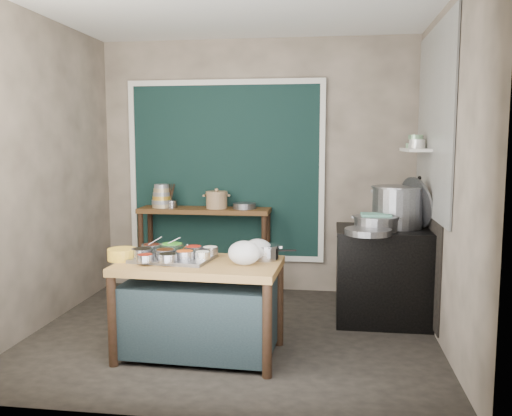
# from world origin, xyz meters

# --- Properties ---
(floor) EXTENTS (3.50, 3.00, 0.02)m
(floor) POSITION_xyz_m (0.00, 0.00, -0.01)
(floor) COLOR #2C2721
(floor) RESTS_ON ground
(back_wall) EXTENTS (3.50, 0.02, 2.80)m
(back_wall) POSITION_xyz_m (0.00, 1.51, 1.40)
(back_wall) COLOR gray
(back_wall) RESTS_ON floor
(left_wall) EXTENTS (0.02, 3.00, 2.80)m
(left_wall) POSITION_xyz_m (-1.76, 0.00, 1.40)
(left_wall) COLOR gray
(left_wall) RESTS_ON floor
(right_wall) EXTENTS (0.02, 3.00, 2.80)m
(right_wall) POSITION_xyz_m (1.76, 0.00, 1.40)
(right_wall) COLOR gray
(right_wall) RESTS_ON floor
(ceiling) EXTENTS (3.50, 3.00, 0.02)m
(ceiling) POSITION_xyz_m (0.00, 0.00, 2.81)
(ceiling) COLOR gray
(ceiling) RESTS_ON back_wall
(curtain_panel) EXTENTS (2.10, 0.02, 1.90)m
(curtain_panel) POSITION_xyz_m (-0.35, 1.47, 1.35)
(curtain_panel) COLOR black
(curtain_panel) RESTS_ON back_wall
(curtain_frame) EXTENTS (2.22, 0.03, 2.02)m
(curtain_frame) POSITION_xyz_m (-0.35, 1.46, 1.35)
(curtain_frame) COLOR beige
(curtain_frame) RESTS_ON back_wall
(tile_panel) EXTENTS (0.02, 1.70, 1.70)m
(tile_panel) POSITION_xyz_m (1.74, 0.55, 1.85)
(tile_panel) COLOR #B2B2AA
(tile_panel) RESTS_ON right_wall
(soot_patch) EXTENTS (0.01, 1.30, 1.30)m
(soot_patch) POSITION_xyz_m (1.74, 0.65, 0.70)
(soot_patch) COLOR black
(soot_patch) RESTS_ON right_wall
(wall_shelf) EXTENTS (0.22, 0.70, 0.03)m
(wall_shelf) POSITION_xyz_m (1.63, 0.85, 1.60)
(wall_shelf) COLOR beige
(wall_shelf) RESTS_ON right_wall
(prep_table) EXTENTS (1.28, 0.77, 0.75)m
(prep_table) POSITION_xyz_m (-0.17, -0.51, 0.38)
(prep_table) COLOR olive
(prep_table) RESTS_ON floor
(back_counter) EXTENTS (1.45, 0.40, 0.95)m
(back_counter) POSITION_xyz_m (-0.55, 1.28, 0.47)
(back_counter) COLOR #523317
(back_counter) RESTS_ON floor
(stove_block) EXTENTS (0.90, 0.68, 0.85)m
(stove_block) POSITION_xyz_m (1.35, 0.55, 0.42)
(stove_block) COLOR black
(stove_block) RESTS_ON floor
(stove_top) EXTENTS (0.92, 0.69, 0.03)m
(stove_top) POSITION_xyz_m (1.35, 0.55, 0.86)
(stove_top) COLOR black
(stove_top) RESTS_ON stove_block
(condiment_tray) EXTENTS (0.65, 0.49, 0.03)m
(condiment_tray) POSITION_xyz_m (-0.39, -0.46, 0.76)
(condiment_tray) COLOR gray
(condiment_tray) RESTS_ON prep_table
(condiment_bowls) EXTENTS (0.66, 0.51, 0.07)m
(condiment_bowls) POSITION_xyz_m (-0.42, -0.44, 0.81)
(condiment_bowls) COLOR gray
(condiment_bowls) RESTS_ON condiment_tray
(yellow_basin) EXTENTS (0.24, 0.24, 0.09)m
(yellow_basin) POSITION_xyz_m (-0.79, -0.51, 0.80)
(yellow_basin) COLOR gold
(yellow_basin) RESTS_ON prep_table
(saucepan) EXTENTS (0.26, 0.26, 0.12)m
(saucepan) POSITION_xyz_m (0.33, -0.35, 0.81)
(saucepan) COLOR gray
(saucepan) RESTS_ON prep_table
(plastic_bag_a) EXTENTS (0.30, 0.28, 0.18)m
(plastic_bag_a) POSITION_xyz_m (0.19, -0.55, 0.84)
(plastic_bag_a) COLOR white
(plastic_bag_a) RESTS_ON prep_table
(plastic_bag_b) EXTENTS (0.28, 0.26, 0.17)m
(plastic_bag_b) POSITION_xyz_m (0.27, -0.37, 0.83)
(plastic_bag_b) COLOR white
(plastic_bag_b) RESTS_ON prep_table
(bowl_stack) EXTENTS (0.23, 0.23, 0.26)m
(bowl_stack) POSITION_xyz_m (-1.04, 1.26, 1.06)
(bowl_stack) COLOR tan
(bowl_stack) RESTS_ON back_counter
(utensil_cup) EXTENTS (0.16, 0.16, 0.08)m
(utensil_cup) POSITION_xyz_m (-0.92, 1.26, 0.99)
(utensil_cup) COLOR gray
(utensil_cup) RESTS_ON back_counter
(ceramic_crock) EXTENTS (0.29, 0.29, 0.17)m
(ceramic_crock) POSITION_xyz_m (-0.41, 1.26, 1.03)
(ceramic_crock) COLOR #937350
(ceramic_crock) RESTS_ON back_counter
(wide_bowl) EXTENTS (0.27, 0.27, 0.06)m
(wide_bowl) POSITION_xyz_m (-0.10, 1.28, 0.98)
(wide_bowl) COLOR gray
(wide_bowl) RESTS_ON back_counter
(stock_pot) EXTENTS (0.66, 0.66, 0.39)m
(stock_pot) POSITION_xyz_m (1.45, 0.62, 1.07)
(stock_pot) COLOR gray
(stock_pot) RESTS_ON stove_top
(pot_lid) EXTENTS (0.32, 0.49, 0.48)m
(pot_lid) POSITION_xyz_m (1.62, 0.63, 1.12)
(pot_lid) COLOR gray
(pot_lid) RESTS_ON stove_top
(steamer) EXTENTS (0.51, 0.51, 0.13)m
(steamer) POSITION_xyz_m (1.24, 0.41, 0.95)
(steamer) COLOR gray
(steamer) RESTS_ON stove_top
(green_cloth) EXTENTS (0.27, 0.21, 0.02)m
(green_cloth) POSITION_xyz_m (1.24, 0.41, 1.02)
(green_cloth) COLOR #60A78B
(green_cloth) RESTS_ON steamer
(shallow_pan) EXTENTS (0.48, 0.48, 0.05)m
(shallow_pan) POSITION_xyz_m (1.16, 0.18, 0.91)
(shallow_pan) COLOR gray
(shallow_pan) RESTS_ON stove_top
(shelf_bowl_stack) EXTENTS (0.16, 0.16, 0.13)m
(shelf_bowl_stack) POSITION_xyz_m (1.63, 0.83, 1.67)
(shelf_bowl_stack) COLOR silver
(shelf_bowl_stack) RESTS_ON wall_shelf
(shelf_bowl_green) EXTENTS (0.15, 0.15, 0.05)m
(shelf_bowl_green) POSITION_xyz_m (1.63, 1.06, 1.64)
(shelf_bowl_green) COLOR gray
(shelf_bowl_green) RESTS_ON wall_shelf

